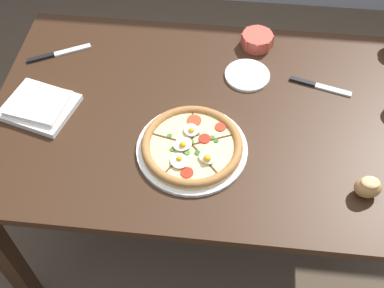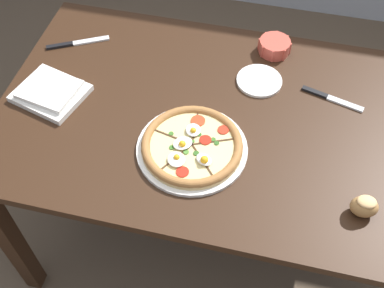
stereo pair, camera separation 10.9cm
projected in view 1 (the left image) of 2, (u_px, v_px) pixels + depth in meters
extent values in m
plane|color=brown|center=(211.00, 230.00, 2.13)|extent=(12.00, 12.00, 0.00)
cube|color=#331E11|center=(219.00, 117.00, 1.53)|extent=(1.44, 0.87, 0.03)
cube|color=#331E11|center=(10.00, 261.00, 1.64)|extent=(0.06, 0.06, 0.75)
cube|color=#331E11|center=(69.00, 97.00, 2.11)|extent=(0.06, 0.06, 0.75)
cube|color=#331E11|center=(380.00, 121.00, 2.02)|extent=(0.06, 0.06, 0.75)
cylinder|color=white|center=(192.00, 149.00, 1.42)|extent=(0.33, 0.33, 0.01)
cylinder|color=#DBB775|center=(192.00, 146.00, 1.41)|extent=(0.30, 0.30, 0.01)
cylinder|color=#E0CC84|center=(192.00, 145.00, 1.41)|extent=(0.26, 0.26, 0.00)
torus|color=#A36B38|center=(192.00, 145.00, 1.41)|extent=(0.30, 0.30, 0.03)
cube|color=#472D19|center=(178.00, 159.00, 1.37)|extent=(0.07, 0.11, 0.00)
cube|color=#472D19|center=(205.00, 159.00, 1.37)|extent=(0.09, 0.10, 0.00)
cube|color=#472D19|center=(213.00, 139.00, 1.42)|extent=(0.12, 0.05, 0.00)
cube|color=#472D19|center=(192.00, 128.00, 1.44)|extent=(0.02, 0.13, 0.00)
cube|color=#472D19|center=(171.00, 139.00, 1.42)|extent=(0.13, 0.03, 0.00)
cylinder|color=red|center=(187.00, 173.00, 1.34)|extent=(0.04, 0.04, 0.00)
cylinder|color=red|center=(194.00, 120.00, 1.46)|extent=(0.04, 0.04, 0.00)
cylinder|color=red|center=(205.00, 139.00, 1.42)|extent=(0.04, 0.04, 0.00)
cylinder|color=red|center=(220.00, 127.00, 1.44)|extent=(0.03, 0.03, 0.00)
ellipsoid|color=white|center=(179.00, 161.00, 1.36)|extent=(0.07, 0.07, 0.01)
sphere|color=#F4AD1E|center=(179.00, 159.00, 1.36)|extent=(0.02, 0.02, 0.02)
ellipsoid|color=white|center=(206.00, 158.00, 1.37)|extent=(0.06, 0.06, 0.01)
sphere|color=#F4AD1E|center=(207.00, 158.00, 1.36)|extent=(0.02, 0.02, 0.02)
ellipsoid|color=white|center=(183.00, 144.00, 1.40)|extent=(0.08, 0.07, 0.01)
sphere|color=#F4AD1E|center=(183.00, 145.00, 1.39)|extent=(0.02, 0.02, 0.02)
ellipsoid|color=white|center=(191.00, 130.00, 1.43)|extent=(0.06, 0.06, 0.01)
sphere|color=#F4AD1E|center=(191.00, 130.00, 1.42)|extent=(0.02, 0.02, 0.02)
cylinder|color=#2D5B1E|center=(198.00, 153.00, 1.39)|extent=(0.02, 0.02, 0.00)
cylinder|color=#386B23|center=(192.00, 141.00, 1.41)|extent=(0.01, 0.01, 0.00)
cylinder|color=#477A2D|center=(187.00, 152.00, 1.39)|extent=(0.02, 0.02, 0.00)
cylinder|color=#2D5B1E|center=(198.00, 134.00, 1.43)|extent=(0.01, 0.01, 0.00)
cylinder|color=#386B23|center=(170.00, 136.00, 1.42)|extent=(0.01, 0.01, 0.00)
cylinder|color=#386B23|center=(172.00, 149.00, 1.39)|extent=(0.02, 0.02, 0.00)
cylinder|color=#386B23|center=(183.00, 140.00, 1.41)|extent=(0.01, 0.01, 0.00)
cylinder|color=#2D5B1E|center=(216.00, 141.00, 1.41)|extent=(0.01, 0.01, 0.00)
cylinder|color=#386B23|center=(212.00, 137.00, 1.42)|extent=(0.01, 0.01, 0.00)
cylinder|color=#C64C3D|center=(257.00, 40.00, 1.69)|extent=(0.11, 0.11, 0.05)
cylinder|color=#AD1423|center=(257.00, 39.00, 1.69)|extent=(0.09, 0.09, 0.03)
cylinder|color=#C64C3D|center=(272.00, 41.00, 1.69)|extent=(0.01, 0.01, 0.05)
cylinder|color=#C64C3D|center=(268.00, 34.00, 1.71)|extent=(0.01, 0.01, 0.05)
cylinder|color=#C64C3D|center=(257.00, 30.00, 1.73)|extent=(0.01, 0.01, 0.05)
cylinder|color=#C64C3D|center=(247.00, 32.00, 1.72)|extent=(0.01, 0.01, 0.05)
cylinder|color=#C64C3D|center=(242.00, 39.00, 1.70)|extent=(0.01, 0.01, 0.05)
cylinder|color=#C64C3D|center=(246.00, 46.00, 1.67)|extent=(0.01, 0.01, 0.05)
cylinder|color=#C64C3D|center=(257.00, 50.00, 1.66)|extent=(0.01, 0.01, 0.05)
cylinder|color=#C64C3D|center=(268.00, 48.00, 1.67)|extent=(0.01, 0.01, 0.05)
cube|color=silver|center=(40.00, 107.00, 1.52)|extent=(0.25, 0.23, 0.02)
cube|color=silver|center=(38.00, 103.00, 1.50)|extent=(0.20, 0.18, 0.02)
ellipsoid|color=#B27F47|center=(368.00, 188.00, 1.31)|extent=(0.08, 0.06, 0.06)
ellipsoid|color=#EAB775|center=(371.00, 182.00, 1.29)|extent=(0.05, 0.04, 0.02)
cube|color=silver|center=(333.00, 90.00, 1.57)|extent=(0.12, 0.05, 0.01)
cube|color=black|center=(303.00, 81.00, 1.60)|extent=(0.09, 0.04, 0.01)
cube|color=silver|center=(73.00, 50.00, 1.69)|extent=(0.12, 0.08, 0.01)
cube|color=black|center=(41.00, 58.00, 1.67)|extent=(0.09, 0.06, 0.01)
cylinder|color=white|center=(247.00, 75.00, 1.61)|extent=(0.15, 0.15, 0.01)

